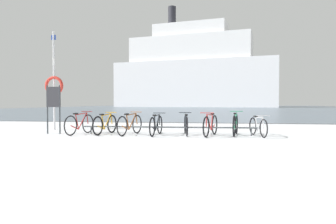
# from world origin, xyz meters

# --- Properties ---
(ground) EXTENTS (80.00, 132.00, 0.08)m
(ground) POSITION_xyz_m (0.00, 53.90, -0.04)
(ground) COLOR white
(bike_rack) EXTENTS (6.36, 0.31, 0.31)m
(bike_rack) POSITION_xyz_m (0.80, 3.25, 0.27)
(bike_rack) COLOR #4C5156
(bike_rack) RESTS_ON ground
(bicycle_0) EXTENTS (0.50, 1.71, 0.83)m
(bicycle_0) POSITION_xyz_m (-2.45, 3.02, 0.38)
(bicycle_0) COLOR black
(bicycle_0) RESTS_ON ground
(bicycle_1) EXTENTS (0.48, 1.68, 0.80)m
(bicycle_1) POSITION_xyz_m (-1.54, 3.19, 0.36)
(bicycle_1) COLOR black
(bicycle_1) RESTS_ON ground
(bicycle_2) EXTENTS (0.57, 1.73, 0.82)m
(bicycle_2) POSITION_xyz_m (-0.59, 3.13, 0.37)
(bicycle_2) COLOR black
(bicycle_2) RESTS_ON ground
(bicycle_3) EXTENTS (0.46, 1.68, 0.79)m
(bicycle_3) POSITION_xyz_m (0.37, 3.10, 0.36)
(bicycle_3) COLOR black
(bicycle_3) RESTS_ON ground
(bicycle_4) EXTENTS (0.46, 1.73, 0.80)m
(bicycle_4) POSITION_xyz_m (1.39, 3.37, 0.36)
(bicycle_4) COLOR black
(bicycle_4) RESTS_ON ground
(bicycle_5) EXTENTS (0.59, 1.73, 0.82)m
(bicycle_5) POSITION_xyz_m (2.26, 3.19, 0.37)
(bicycle_5) COLOR black
(bicycle_5) RESTS_ON ground
(bicycle_6) EXTENTS (0.46, 1.68, 0.85)m
(bicycle_6) POSITION_xyz_m (3.12, 3.44, 0.38)
(bicycle_6) COLOR black
(bicycle_6) RESTS_ON ground
(bicycle_7) EXTENTS (0.53, 1.55, 0.74)m
(bicycle_7) POSITION_xyz_m (3.87, 3.32, 0.34)
(bicycle_7) COLOR black
(bicycle_7) RESTS_ON ground
(info_sign) EXTENTS (0.55, 0.06, 1.79)m
(info_sign) POSITION_xyz_m (-3.47, 3.03, 1.20)
(info_sign) COLOR #33383D
(info_sign) RESTS_ON ground
(rescue_post) EXTENTS (0.82, 0.13, 4.14)m
(rescue_post) POSITION_xyz_m (-4.29, 4.56, 1.95)
(rescue_post) COLOR silver
(rescue_post) RESTS_ON ground
(ferry_ship) EXTENTS (46.32, 20.21, 28.89)m
(ferry_ship) POSITION_xyz_m (-3.55, 79.39, 9.70)
(ferry_ship) COLOR white
(ferry_ship) RESTS_ON ground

